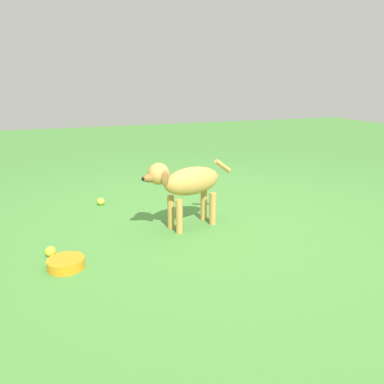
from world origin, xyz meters
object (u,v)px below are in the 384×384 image
(water_bowl, at_px, (66,263))
(dog, at_px, (187,183))
(tennis_ball_1, at_px, (101,201))
(tennis_ball_0, at_px, (51,251))

(water_bowl, bearing_deg, dog, -67.96)
(dog, distance_m, tennis_ball_1, 1.00)
(dog, height_order, tennis_ball_0, dog)
(dog, relative_size, tennis_ball_1, 11.67)
(tennis_ball_1, bearing_deg, dog, -144.43)
(dog, bearing_deg, water_bowl, 7.82)
(water_bowl, bearing_deg, tennis_ball_1, -16.97)
(dog, distance_m, water_bowl, 1.03)
(tennis_ball_0, xyz_separation_m, water_bowl, (-0.20, -0.09, -0.00))
(tennis_ball_0, distance_m, water_bowl, 0.22)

